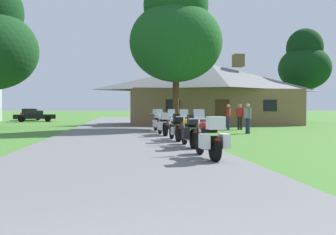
% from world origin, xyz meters
% --- Properties ---
extents(ground_plane, '(500.00, 500.00, 0.00)m').
position_xyz_m(ground_plane, '(0.00, 20.00, 0.00)').
color(ground_plane, '#42752D').
extents(asphalt_driveway, '(6.40, 80.00, 0.06)m').
position_xyz_m(asphalt_driveway, '(0.00, 18.00, 0.03)').
color(asphalt_driveway, slate).
rests_on(asphalt_driveway, ground).
extents(motorcycle_red_nearest_to_camera, '(0.77, 2.08, 1.30)m').
position_xyz_m(motorcycle_red_nearest_to_camera, '(2.33, 7.64, 0.61)').
color(motorcycle_red_nearest_to_camera, black).
rests_on(motorcycle_red_nearest_to_camera, asphalt_driveway).
extents(motorcycle_yellow_second_in_row, '(0.75, 2.08, 1.30)m').
position_xyz_m(motorcycle_yellow_second_in_row, '(2.40, 10.56, 0.61)').
color(motorcycle_yellow_second_in_row, black).
rests_on(motorcycle_yellow_second_in_row, asphalt_driveway).
extents(motorcycle_white_third_in_row, '(0.66, 2.08, 1.30)m').
position_xyz_m(motorcycle_white_third_in_row, '(2.29, 13.20, 0.62)').
color(motorcycle_white_third_in_row, black).
rests_on(motorcycle_white_third_in_row, asphalt_driveway).
extents(motorcycle_white_fourth_in_row, '(0.80, 2.08, 1.30)m').
position_xyz_m(motorcycle_white_fourth_in_row, '(2.13, 16.13, 0.61)').
color(motorcycle_white_fourth_in_row, black).
rests_on(motorcycle_white_fourth_in_row, asphalt_driveway).
extents(motorcycle_silver_farthest_in_row, '(0.78, 2.08, 1.30)m').
position_xyz_m(motorcycle_silver_farthest_in_row, '(2.15, 18.95, 0.61)').
color(motorcycle_silver_farthest_in_row, black).
rests_on(motorcycle_silver_farthest_in_row, asphalt_driveway).
extents(stone_lodge, '(14.72, 7.80, 6.20)m').
position_xyz_m(stone_lodge, '(7.87, 29.27, 2.73)').
color(stone_lodge, brown).
rests_on(stone_lodge, ground).
extents(bystander_red_shirt_near_lodge, '(0.44, 0.40, 1.69)m').
position_xyz_m(bystander_red_shirt_near_lodge, '(7.79, 21.20, 0.95)').
color(bystander_red_shirt_near_lodge, black).
rests_on(bystander_red_shirt_near_lodge, ground).
extents(bystander_red_shirt_beside_signpost, '(0.37, 0.49, 1.67)m').
position_xyz_m(bystander_red_shirt_beside_signpost, '(6.98, 21.15, 0.93)').
color(bystander_red_shirt_beside_signpost, navy).
rests_on(bystander_red_shirt_beside_signpost, ground).
extents(bystander_gray_shirt_by_tree, '(0.30, 0.54, 1.67)m').
position_xyz_m(bystander_gray_shirt_by_tree, '(6.99, 17.54, 0.93)').
color(bystander_gray_shirt_by_tree, navy).
rests_on(bystander_gray_shirt_by_tree, ground).
extents(tree_right_of_lodge, '(5.08, 5.08, 9.36)m').
position_xyz_m(tree_right_of_lodge, '(18.20, 32.24, 6.02)').
color(tree_right_of_lodge, '#422D19').
rests_on(tree_right_of_lodge, ground).
extents(tree_by_lodge_front, '(6.20, 6.20, 10.62)m').
position_xyz_m(tree_by_lodge_front, '(3.70, 22.34, 6.55)').
color(tree_by_lodge_front, '#422D19').
rests_on(tree_by_lodge_front, ground).
extents(parked_red_suv_far_left, '(2.52, 4.83, 1.40)m').
position_xyz_m(parked_red_suv_far_left, '(-10.73, 43.31, 0.78)').
color(parked_red_suv_far_left, maroon).
rests_on(parked_red_suv_far_left, ground).
extents(parked_black_sedan_far_left, '(4.48, 2.62, 1.20)m').
position_xyz_m(parked_black_sedan_far_left, '(-9.11, 38.31, 0.64)').
color(parked_black_sedan_far_left, black).
rests_on(parked_black_sedan_far_left, ground).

